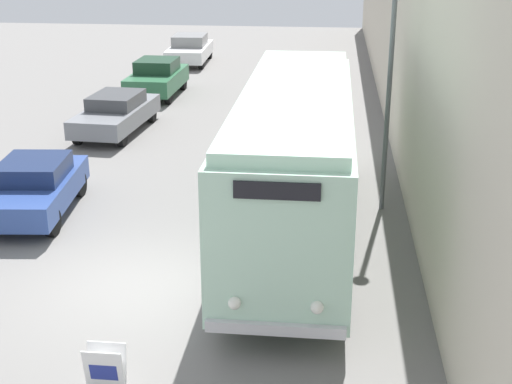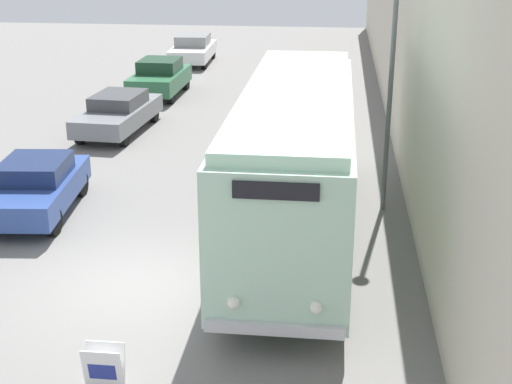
{
  "view_description": "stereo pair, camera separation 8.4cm",
  "coord_description": "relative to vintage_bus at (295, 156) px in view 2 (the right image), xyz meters",
  "views": [
    {
      "loc": [
        3.74,
        -12.48,
        6.82
      ],
      "look_at": [
        2.36,
        0.27,
        2.03
      ],
      "focal_mm": 50.0,
      "sensor_mm": 36.0,
      "label": 1
    },
    {
      "loc": [
        3.83,
        -12.47,
        6.82
      ],
      "look_at": [
        2.36,
        0.27,
        2.03
      ],
      "focal_mm": 50.0,
      "sensor_mm": 36.0,
      "label": 2
    }
  ],
  "objects": [
    {
      "name": "ground_plane",
      "position": [
        -2.96,
        -2.83,
        -1.97
      ],
      "size": [
        80.0,
        80.0,
        0.0
      ],
      "primitive_type": "plane",
      "color": "slate"
    },
    {
      "name": "building_wall_right",
      "position": [
        2.93,
        7.17,
        1.12
      ],
      "size": [
        0.3,
        60.0,
        6.19
      ],
      "color": "beige",
      "rests_on": "ground_plane"
    },
    {
      "name": "vintage_bus",
      "position": [
        0.0,
        0.0,
        0.0
      ],
      "size": [
        2.45,
        10.39,
        3.52
      ],
      "color": "black",
      "rests_on": "ground_plane"
    },
    {
      "name": "parked_car_far",
      "position": [
        -6.64,
        14.14,
        -1.18
      ],
      "size": [
        1.94,
        4.17,
        1.55
      ],
      "rotation": [
        0.0,
        0.0,
        -0.01
      ],
      "color": "black",
      "rests_on": "ground_plane"
    },
    {
      "name": "sign_board",
      "position": [
        -2.53,
        -6.32,
        -1.57
      ],
      "size": [
        0.62,
        0.32,
        0.83
      ],
      "color": "gray",
      "rests_on": "ground_plane"
    },
    {
      "name": "streetlamp",
      "position": [
        2.16,
        1.97,
        2.23
      ],
      "size": [
        0.36,
        0.36,
        6.49
      ],
      "color": "#595E60",
      "rests_on": "ground_plane"
    },
    {
      "name": "parked_car_distant",
      "position": [
        -6.76,
        21.9,
        -1.22
      ],
      "size": [
        2.07,
        4.59,
        1.48
      ],
      "rotation": [
        0.0,
        0.0,
        0.03
      ],
      "color": "black",
      "rests_on": "ground_plane"
    },
    {
      "name": "parked_car_near",
      "position": [
        -6.51,
        0.68,
        -1.25
      ],
      "size": [
        2.18,
        4.17,
        1.4
      ],
      "rotation": [
        0.0,
        0.0,
        0.1
      ],
      "color": "black",
      "rests_on": "ground_plane"
    },
    {
      "name": "parked_car_mid",
      "position": [
        -6.7,
        8.32,
        -1.26
      ],
      "size": [
        2.1,
        4.7,
        1.37
      ],
      "rotation": [
        0.0,
        0.0,
        -0.07
      ],
      "color": "black",
      "rests_on": "ground_plane"
    }
  ]
}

